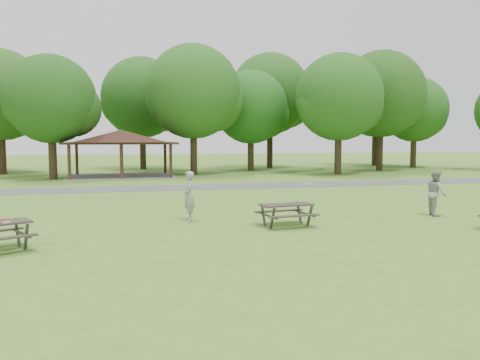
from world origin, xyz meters
name	(u,v)px	position (x,y,z in m)	size (l,w,h in m)	color
ground	(239,230)	(0.00, 0.00, 0.00)	(160.00, 160.00, 0.00)	#487722
asphalt_path	(187,187)	(0.00, 14.00, 0.01)	(120.00, 3.20, 0.02)	#4A4A4C
pavilion	(121,138)	(-4.00, 24.00, 3.06)	(8.60, 7.01, 3.76)	#352213
tree_row_c	(1,98)	(-13.90, 29.03, 6.54)	(8.19, 7.80, 10.67)	#321F16
tree_row_d	(52,102)	(-8.92, 22.53, 5.77)	(6.93, 6.60, 9.27)	#302115
tree_row_e	(194,95)	(2.10, 25.03, 6.78)	(8.40, 8.00, 11.02)	black
tree_row_f	(252,109)	(8.09, 28.53, 5.84)	(7.35, 7.00, 9.55)	black
tree_row_g	(340,100)	(14.09, 22.03, 6.33)	(7.77, 7.40, 10.25)	black
tree_row_h	(382,97)	(20.10, 25.53, 7.03)	(8.61, 8.20, 11.37)	black
tree_row_i	(415,112)	(26.08, 29.03, 5.91)	(7.14, 6.80, 9.52)	#312316
tree_deep_b	(143,100)	(-1.90, 33.03, 6.89)	(8.40, 8.00, 11.13)	black
tree_deep_c	(271,96)	(11.10, 32.03, 7.44)	(8.82, 8.40, 11.90)	black
tree_deep_d	(376,104)	(24.10, 33.53, 7.03)	(8.40, 8.00, 11.27)	black
picnic_table_middle	(286,209)	(1.75, 0.28, 0.59)	(2.00, 1.69, 0.80)	#302723
frisbee_in_flight	(307,184)	(3.06, 1.61, 1.31)	(0.35, 0.35, 0.02)	yellow
frisbee_thrower	(189,196)	(-1.40, 2.12, 0.92)	(0.67, 0.44, 1.83)	#959597
frisbee_catcher	(436,193)	(8.22, 1.03, 0.90)	(0.88, 0.68, 1.81)	#9B9B9E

